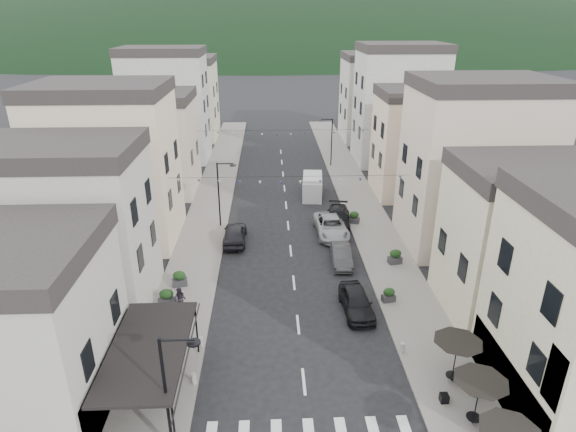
# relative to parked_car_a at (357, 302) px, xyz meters

# --- Properties ---
(sidewalk_left) EXTENTS (4.00, 76.00, 0.12)m
(sidewalk_left) POSITION_rel_parked_car_a_xyz_m (-11.32, 19.77, -0.69)
(sidewalk_left) COLOR slate
(sidewalk_left) RESTS_ON ground
(sidewalk_right) EXTENTS (4.00, 76.00, 0.12)m
(sidewalk_right) POSITION_rel_parked_car_a_xyz_m (3.68, 19.77, -0.69)
(sidewalk_right) COLOR slate
(sidewalk_right) RESTS_ON ground
(hill_backdrop) EXTENTS (640.00, 360.00, 70.00)m
(hill_backdrop) POSITION_rel_parked_car_a_xyz_m (-3.82, 287.77, -0.75)
(hill_backdrop) COLOR black
(hill_backdrop) RESTS_ON ground
(boutique_awning) EXTENTS (3.77, 7.50, 3.28)m
(boutique_awning) POSITION_rel_parked_car_a_xyz_m (-11.07, -7.23, 2.36)
(boutique_awning) COLOR black
(boutique_awning) RESTS_ON ground
(buildings_row_left) EXTENTS (10.20, 54.16, 14.00)m
(buildings_row_left) POSITION_rel_parked_car_a_xyz_m (-18.32, 25.53, 5.37)
(buildings_row_left) COLOR #B3AEA4
(buildings_row_left) RESTS_ON ground
(buildings_row_right) EXTENTS (10.20, 54.16, 14.50)m
(buildings_row_right) POSITION_rel_parked_car_a_xyz_m (10.68, 24.37, 5.56)
(buildings_row_right) COLOR #BBB594
(buildings_row_right) RESTS_ON ground
(cafe_terrace) EXTENTS (2.50, 8.10, 2.53)m
(cafe_terrace) POSITION_rel_parked_car_a_xyz_m (3.88, -9.43, 1.60)
(cafe_terrace) COLOR black
(cafe_terrace) RESTS_ON ground
(streetlamp_left_near) EXTENTS (1.70, 0.56, 6.00)m
(streetlamp_left_near) POSITION_rel_parked_car_a_xyz_m (-9.64, -10.23, 2.94)
(streetlamp_left_near) COLOR black
(streetlamp_left_near) RESTS_ON ground
(streetlamp_left_far) EXTENTS (1.70, 0.56, 6.00)m
(streetlamp_left_far) POSITION_rel_parked_car_a_xyz_m (-9.64, 13.77, 2.94)
(streetlamp_left_far) COLOR black
(streetlamp_left_far) RESTS_ON ground
(streetlamp_right_far) EXTENTS (1.70, 0.56, 6.00)m
(streetlamp_right_far) POSITION_rel_parked_car_a_xyz_m (2.00, 31.77, 2.94)
(streetlamp_right_far) COLOR black
(streetlamp_right_far) RESTS_ON ground
(bollards) EXTENTS (11.66, 10.26, 0.60)m
(bollards) POSITION_rel_parked_car_a_xyz_m (-3.82, -6.73, -0.33)
(bollards) COLOR gray
(bollards) RESTS_ON ground
(bunting_near) EXTENTS (19.00, 0.28, 0.62)m
(bunting_near) POSITION_rel_parked_car_a_xyz_m (-3.82, 9.77, 4.90)
(bunting_near) COLOR black
(bunting_near) RESTS_ON ground
(bunting_far) EXTENTS (19.00, 0.28, 0.62)m
(bunting_far) POSITION_rel_parked_car_a_xyz_m (-3.82, 25.77, 4.90)
(bunting_far) COLOR black
(bunting_far) RESTS_ON ground
(parked_car_a) EXTENTS (2.04, 4.53, 1.51)m
(parked_car_a) POSITION_rel_parked_car_a_xyz_m (0.00, 0.00, 0.00)
(parked_car_a) COLOR black
(parked_car_a) RESTS_ON ground
(parked_car_b) EXTENTS (1.61, 4.14, 1.34)m
(parked_car_b) POSITION_rel_parked_car_a_xyz_m (-0.03, 6.52, -0.08)
(parked_car_b) COLOR #313133
(parked_car_b) RESTS_ON ground
(parked_car_c) EXTENTS (2.83, 5.70, 1.55)m
(parked_car_c) POSITION_rel_parked_car_a_xyz_m (-0.19, 11.77, 0.02)
(parked_car_c) COLOR #9A9DA2
(parked_car_c) RESTS_ON ground
(parked_car_d) EXTENTS (2.74, 5.33, 1.48)m
(parked_car_d) POSITION_rel_parked_car_a_xyz_m (0.71, 13.70, -0.01)
(parked_car_d) COLOR black
(parked_car_d) RESTS_ON ground
(parked_car_e) EXTENTS (1.89, 4.65, 1.58)m
(parked_car_e) POSITION_rel_parked_car_a_xyz_m (-8.42, 10.56, 0.04)
(parked_car_e) COLOR black
(parked_car_e) RESTS_ON ground
(delivery_van) EXTENTS (2.42, 5.12, 2.38)m
(delivery_van) POSITION_rel_parked_car_a_xyz_m (-0.98, 21.27, 0.41)
(delivery_van) COLOR #BDBDBF
(delivery_van) RESTS_ON ground
(pedestrian_a) EXTENTS (0.64, 0.42, 1.75)m
(pedestrian_a) POSITION_rel_parked_car_a_xyz_m (-11.15, -2.56, 0.24)
(pedestrian_a) COLOR black
(pedestrian_a) RESTS_ON sidewalk_left
(pedestrian_b) EXTENTS (0.91, 0.78, 1.63)m
(pedestrian_b) POSITION_rel_parked_car_a_xyz_m (-11.28, 0.47, 0.18)
(pedestrian_b) COLOR #251F29
(pedestrian_b) RESTS_ON sidewalk_left
(planter_la) EXTENTS (1.15, 0.79, 1.18)m
(planter_la) POSITION_rel_parked_car_a_xyz_m (-12.28, 1.11, -0.06)
(planter_la) COLOR #2E2E30
(planter_la) RESTS_ON sidewalk_left
(planter_lb) EXTENTS (1.11, 0.74, 1.14)m
(planter_lb) POSITION_rel_parked_car_a_xyz_m (-11.85, 3.53, -0.08)
(planter_lb) COLOR #2C2C2E
(planter_lb) RESTS_ON sidewalk_left
(planter_ra) EXTENTS (0.97, 0.66, 0.99)m
(planter_ra) POSITION_rel_parked_car_a_xyz_m (2.33, 0.97, -0.15)
(planter_ra) COLOR #2E2E30
(planter_ra) RESTS_ON sidewalk_right
(planter_rb) EXTENTS (1.11, 0.74, 1.15)m
(planter_rb) POSITION_rel_parked_car_a_xyz_m (4.04, 6.17, -0.08)
(planter_rb) COLOR #323235
(planter_rb) RESTS_ON sidewalk_right
(planter_rc) EXTENTS (1.12, 0.88, 1.11)m
(planter_rc) POSITION_rel_parked_car_a_xyz_m (2.18, 13.90, -0.10)
(planter_rc) COLOR #2E2F31
(planter_rc) RESTS_ON sidewalk_right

